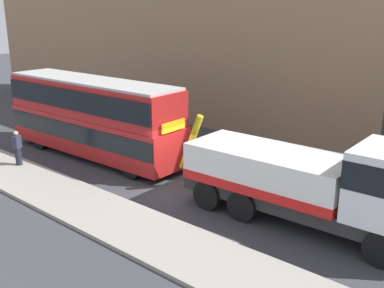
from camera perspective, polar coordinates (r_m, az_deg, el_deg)
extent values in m
plane|color=#38383D|center=(20.15, -0.85, -5.32)|extent=(120.00, 120.00, 0.00)
cube|color=gray|center=(17.47, -10.13, -8.97)|extent=(60.00, 2.80, 0.15)
cube|color=#2D2D2D|center=(17.05, 13.20, -6.96)|extent=(9.07, 2.50, 0.55)
cube|color=silver|center=(17.24, 9.54, -2.98)|extent=(6.18, 2.79, 1.40)
cube|color=red|center=(17.42, 9.46, -4.59)|extent=(6.18, 2.85, 0.36)
cylinder|color=#B79914|center=(19.11, -0.11, 0.21)|extent=(1.24, 0.32, 2.52)
cylinder|color=black|center=(15.24, 22.65, -12.07)|extent=(1.17, 0.38, 1.16)
cylinder|color=black|center=(18.77, 9.98, -5.40)|extent=(1.17, 0.38, 1.16)
cylinder|color=black|center=(17.01, 6.29, -7.67)|extent=(1.17, 0.38, 1.16)
cylinder|color=black|center=(19.52, 5.87, -4.32)|extent=(1.17, 0.38, 1.16)
cylinder|color=black|center=(17.83, 1.94, -6.36)|extent=(1.17, 0.38, 1.16)
cube|color=#AD1E1E|center=(24.30, -12.16, 1.43)|extent=(11.07, 2.85, 1.90)
cube|color=#AD1E1E|center=(23.89, -12.43, 5.59)|extent=(10.85, 2.75, 1.70)
cube|color=black|center=(24.24, -12.20, 1.99)|extent=(10.97, 2.90, 0.90)
cube|color=black|center=(23.87, -12.45, 5.82)|extent=(10.75, 2.89, 1.00)
cube|color=#B2B2B2|center=(23.74, -12.57, 7.74)|extent=(10.63, 2.64, 0.12)
cube|color=yellow|center=(20.10, -2.34, 2.25)|extent=(0.11, 1.50, 0.44)
cylinder|color=black|center=(22.49, -3.58, -1.53)|extent=(1.05, 0.33, 1.04)
cylinder|color=black|center=(21.04, -7.55, -2.97)|extent=(1.05, 0.33, 1.04)
cylinder|color=black|center=(27.67, -14.68, 1.49)|extent=(1.05, 0.33, 1.04)
cylinder|color=black|center=(26.50, -18.40, 0.49)|extent=(1.05, 0.33, 1.04)
cylinder|color=#232333|center=(23.78, -20.81, -1.46)|extent=(0.40, 0.40, 0.85)
cube|color=#2D3347|center=(23.57, -20.99, 0.23)|extent=(0.40, 0.47, 0.62)
sphere|color=tan|center=(23.46, -21.10, 1.24)|extent=(0.24, 0.24, 0.24)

